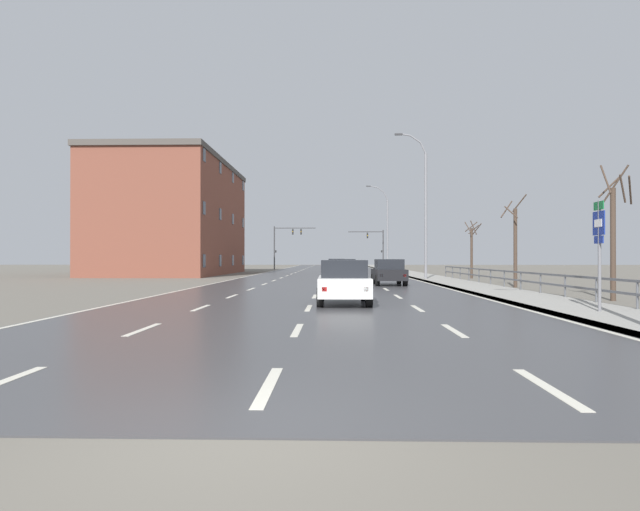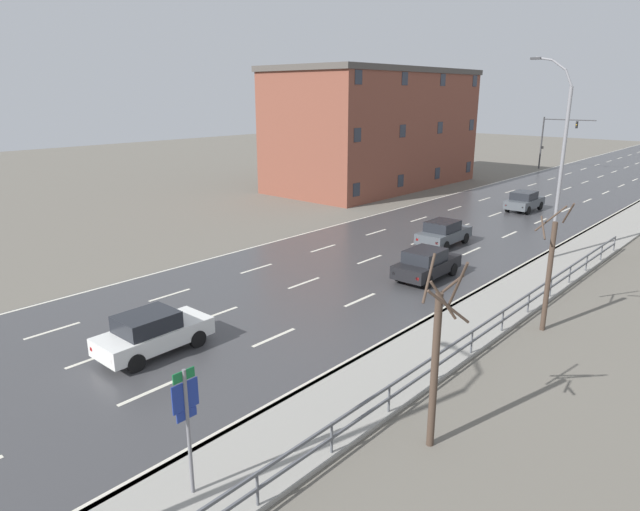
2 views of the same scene
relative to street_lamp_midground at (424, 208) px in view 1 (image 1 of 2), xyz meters
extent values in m
cube|color=#666056|center=(-7.46, 12.15, -5.42)|extent=(160.00, 160.00, 0.12)
cube|color=#3D3D3F|center=(-7.46, 24.15, -5.35)|extent=(14.00, 120.00, 0.02)
cube|color=beige|center=(-10.96, -28.45, -5.34)|extent=(0.16, 2.20, 0.01)
cube|color=beige|center=(-10.96, -23.05, -5.34)|extent=(0.16, 2.20, 0.01)
cube|color=beige|center=(-10.96, -17.65, -5.34)|extent=(0.16, 2.20, 0.01)
cube|color=beige|center=(-10.96, -12.25, -5.34)|extent=(0.16, 2.20, 0.01)
cube|color=beige|center=(-10.96, -6.85, -5.34)|extent=(0.16, 2.20, 0.01)
cube|color=beige|center=(-10.96, -1.45, -5.34)|extent=(0.16, 2.20, 0.01)
cube|color=beige|center=(-10.96, 3.95, -5.34)|extent=(0.16, 2.20, 0.01)
cube|color=beige|center=(-10.96, 9.35, -5.34)|extent=(0.16, 2.20, 0.01)
cube|color=beige|center=(-10.96, 14.75, -5.34)|extent=(0.16, 2.20, 0.01)
cube|color=beige|center=(-10.96, 20.15, -5.34)|extent=(0.16, 2.20, 0.01)
cube|color=beige|center=(-10.96, 25.55, -5.34)|extent=(0.16, 2.20, 0.01)
cube|color=beige|center=(-10.96, 30.95, -5.34)|extent=(0.16, 2.20, 0.01)
cube|color=beige|center=(-10.96, 36.35, -5.34)|extent=(0.16, 2.20, 0.01)
cube|color=beige|center=(-10.96, 41.75, -5.34)|extent=(0.16, 2.20, 0.01)
cube|color=beige|center=(-10.96, 47.15, -5.34)|extent=(0.16, 2.20, 0.01)
cube|color=beige|center=(-10.96, 52.55, -5.34)|extent=(0.16, 2.20, 0.01)
cube|color=beige|center=(-10.96, 57.95, -5.34)|extent=(0.16, 2.20, 0.01)
cube|color=beige|center=(-10.96, 63.35, -5.34)|extent=(0.16, 2.20, 0.01)
cube|color=beige|center=(-10.96, 68.75, -5.34)|extent=(0.16, 2.20, 0.01)
cube|color=beige|center=(-10.96, 74.15, -5.34)|extent=(0.16, 2.20, 0.01)
cube|color=beige|center=(-10.96, 79.55, -5.34)|extent=(0.16, 2.20, 0.01)
cube|color=beige|center=(-7.46, -33.85, -5.34)|extent=(0.16, 2.20, 0.01)
cube|color=beige|center=(-7.46, -28.45, -5.34)|extent=(0.16, 2.20, 0.01)
cube|color=beige|center=(-7.46, -23.05, -5.34)|extent=(0.16, 2.20, 0.01)
cube|color=beige|center=(-7.46, -17.65, -5.34)|extent=(0.16, 2.20, 0.01)
cube|color=beige|center=(-7.46, -12.25, -5.34)|extent=(0.16, 2.20, 0.01)
cube|color=beige|center=(-7.46, -6.85, -5.34)|extent=(0.16, 2.20, 0.01)
cube|color=beige|center=(-7.46, -1.45, -5.34)|extent=(0.16, 2.20, 0.01)
cube|color=beige|center=(-7.46, 3.95, -5.34)|extent=(0.16, 2.20, 0.01)
cube|color=beige|center=(-7.46, 9.35, -5.34)|extent=(0.16, 2.20, 0.01)
cube|color=beige|center=(-7.46, 14.75, -5.34)|extent=(0.16, 2.20, 0.01)
cube|color=beige|center=(-7.46, 20.15, -5.34)|extent=(0.16, 2.20, 0.01)
cube|color=beige|center=(-7.46, 25.55, -5.34)|extent=(0.16, 2.20, 0.01)
cube|color=beige|center=(-7.46, 30.95, -5.34)|extent=(0.16, 2.20, 0.01)
cube|color=beige|center=(-7.46, 36.35, -5.34)|extent=(0.16, 2.20, 0.01)
cube|color=beige|center=(-7.46, 41.75, -5.34)|extent=(0.16, 2.20, 0.01)
cube|color=beige|center=(-7.46, 47.15, -5.34)|extent=(0.16, 2.20, 0.01)
cube|color=beige|center=(-7.46, 52.55, -5.34)|extent=(0.16, 2.20, 0.01)
cube|color=beige|center=(-7.46, 57.95, -5.34)|extent=(0.16, 2.20, 0.01)
cube|color=beige|center=(-7.46, 63.35, -5.34)|extent=(0.16, 2.20, 0.01)
cube|color=beige|center=(-7.46, 68.75, -5.34)|extent=(0.16, 2.20, 0.01)
cube|color=beige|center=(-7.46, 74.15, -5.34)|extent=(0.16, 2.20, 0.01)
cube|color=beige|center=(-7.46, 79.55, -5.34)|extent=(0.16, 2.20, 0.01)
cube|color=beige|center=(-3.96, -33.85, -5.34)|extent=(0.16, 2.20, 0.01)
cube|color=beige|center=(-3.96, -28.45, -5.34)|extent=(0.16, 2.20, 0.01)
cube|color=beige|center=(-3.96, -23.05, -5.34)|extent=(0.16, 2.20, 0.01)
cube|color=beige|center=(-3.96, -17.65, -5.34)|extent=(0.16, 2.20, 0.01)
cube|color=beige|center=(-3.96, -12.25, -5.34)|extent=(0.16, 2.20, 0.01)
cube|color=beige|center=(-3.96, -6.85, -5.34)|extent=(0.16, 2.20, 0.01)
cube|color=beige|center=(-3.96, -1.45, -5.34)|extent=(0.16, 2.20, 0.01)
cube|color=beige|center=(-3.96, 3.95, -5.34)|extent=(0.16, 2.20, 0.01)
cube|color=beige|center=(-3.96, 9.35, -5.34)|extent=(0.16, 2.20, 0.01)
cube|color=beige|center=(-3.96, 14.75, -5.34)|extent=(0.16, 2.20, 0.01)
cube|color=beige|center=(-3.96, 20.15, -5.34)|extent=(0.16, 2.20, 0.01)
cube|color=beige|center=(-3.96, 25.55, -5.34)|extent=(0.16, 2.20, 0.01)
cube|color=beige|center=(-3.96, 30.95, -5.34)|extent=(0.16, 2.20, 0.01)
cube|color=beige|center=(-3.96, 36.35, -5.34)|extent=(0.16, 2.20, 0.01)
cube|color=beige|center=(-3.96, 41.75, -5.34)|extent=(0.16, 2.20, 0.01)
cube|color=beige|center=(-3.96, 47.15, -5.34)|extent=(0.16, 2.20, 0.01)
cube|color=beige|center=(-3.96, 52.55, -5.34)|extent=(0.16, 2.20, 0.01)
cube|color=beige|center=(-3.96, 57.95, -5.34)|extent=(0.16, 2.20, 0.01)
cube|color=beige|center=(-3.96, 63.35, -5.34)|extent=(0.16, 2.20, 0.01)
cube|color=beige|center=(-3.96, 68.75, -5.34)|extent=(0.16, 2.20, 0.01)
cube|color=beige|center=(-3.96, 74.15, -5.34)|extent=(0.16, 2.20, 0.01)
cube|color=beige|center=(-3.96, 79.55, -5.34)|extent=(0.16, 2.20, 0.01)
cube|color=beige|center=(-0.61, 24.15, -5.34)|extent=(0.16, 120.00, 0.01)
cube|color=beige|center=(-14.31, 24.15, -5.34)|extent=(0.16, 120.00, 0.01)
cube|color=gray|center=(1.04, 24.15, -5.30)|extent=(3.00, 120.00, 0.12)
cube|color=slate|center=(-0.38, 24.15, -5.30)|extent=(0.16, 120.00, 0.12)
cube|color=#515459|center=(2.39, -13.99, -4.41)|extent=(0.06, 35.80, 0.08)
cube|color=#515459|center=(2.39, -13.99, -4.81)|extent=(0.06, 35.80, 0.08)
cylinder|color=#515459|center=(2.39, -24.22, -4.86)|extent=(0.07, 0.07, 1.00)
cylinder|color=#515459|center=(2.39, -21.66, -4.86)|extent=(0.07, 0.07, 1.00)
cylinder|color=#515459|center=(2.39, -19.10, -4.86)|extent=(0.07, 0.07, 1.00)
cylinder|color=#515459|center=(2.39, -16.55, -4.86)|extent=(0.07, 0.07, 1.00)
cylinder|color=#515459|center=(2.39, -13.99, -4.86)|extent=(0.07, 0.07, 1.00)
cylinder|color=#515459|center=(2.39, -11.43, -4.86)|extent=(0.07, 0.07, 1.00)
cylinder|color=#515459|center=(2.39, -8.87, -4.86)|extent=(0.07, 0.07, 1.00)
cylinder|color=#515459|center=(2.39, -6.32, -4.86)|extent=(0.07, 0.07, 1.00)
cylinder|color=#515459|center=(2.39, -3.76, -4.86)|extent=(0.07, 0.07, 1.00)
cylinder|color=#515459|center=(2.39, -1.20, -4.86)|extent=(0.07, 0.07, 1.00)
cylinder|color=#515459|center=(2.39, 1.35, -4.86)|extent=(0.07, 0.07, 1.00)
cylinder|color=#515459|center=(2.39, 3.91, -4.86)|extent=(0.07, 0.07, 1.00)
cylinder|color=slate|center=(0.14, 0.00, -0.67)|extent=(0.20, 0.20, 9.39)
cylinder|color=slate|center=(-0.05, 0.00, 4.43)|extent=(0.48, 0.11, 0.86)
cylinder|color=slate|center=(-0.61, 0.00, 5.10)|extent=(0.80, 0.11, 0.61)
cylinder|color=slate|center=(-1.42, 0.00, 5.43)|extent=(0.91, 0.11, 0.26)
cube|color=#333335|center=(-1.86, 0.00, 5.46)|extent=(0.56, 0.24, 0.12)
cylinder|color=slate|center=(0.14, 29.32, -0.84)|extent=(0.20, 0.20, 9.05)
cylinder|color=slate|center=(-0.09, 29.32, 4.19)|extent=(0.56, 0.11, 1.04)
cylinder|color=slate|center=(-0.77, 29.32, 5.00)|extent=(0.96, 0.11, 0.72)
cylinder|color=slate|center=(-1.76, 29.32, 5.41)|extent=(1.10, 0.11, 0.30)
cube|color=#333335|center=(-2.30, 29.32, 5.45)|extent=(0.56, 0.24, 0.12)
cylinder|color=slate|center=(0.94, -24.93, -3.72)|extent=(0.09, 0.09, 3.29)
cube|color=#146633|center=(0.92, -24.93, -2.22)|extent=(0.03, 0.56, 0.24)
cube|color=navy|center=(0.92, -24.93, -2.72)|extent=(0.03, 0.68, 0.68)
cube|color=white|center=(0.90, -24.93, -2.72)|extent=(0.01, 0.44, 0.22)
cube|color=navy|center=(0.92, -24.93, -3.19)|extent=(0.03, 0.52, 0.22)
cylinder|color=#38383A|center=(0.44, 38.95, -2.51)|extent=(0.18, 0.18, 5.71)
cylinder|color=#38383A|center=(-2.08, 38.95, 0.10)|extent=(5.05, 0.12, 0.12)
cube|color=black|center=(-1.83, 38.95, -0.45)|extent=(0.20, 0.28, 0.80)
sphere|color=#2D2D2D|center=(-1.83, 38.80, -0.19)|extent=(0.14, 0.14, 0.14)
sphere|color=#F2AD19|center=(-1.83, 38.80, -0.45)|extent=(0.14, 0.14, 0.14)
sphere|color=#2D2D2D|center=(-1.83, 38.80, -0.71)|extent=(0.14, 0.14, 0.14)
cube|color=black|center=(0.22, 38.90, -2.76)|extent=(0.18, 0.12, 0.32)
cylinder|color=#38383A|center=(-15.36, 38.74, -2.24)|extent=(0.18, 0.18, 6.25)
cylinder|color=#38383A|center=(-12.37, 38.74, 0.64)|extent=(5.98, 0.12, 0.12)
cube|color=black|center=(-12.67, 38.74, 0.09)|extent=(0.20, 0.28, 0.80)
sphere|color=#2D2D2D|center=(-12.67, 38.59, 0.35)|extent=(0.14, 0.14, 0.14)
sphere|color=#F2AD19|center=(-12.67, 38.59, 0.09)|extent=(0.14, 0.14, 0.14)
sphere|color=#2D2D2D|center=(-12.67, 38.59, -0.17)|extent=(0.14, 0.14, 0.14)
cube|color=black|center=(-11.47, 38.74, 0.09)|extent=(0.20, 0.28, 0.80)
sphere|color=#2D2D2D|center=(-11.47, 38.59, 0.35)|extent=(0.14, 0.14, 0.14)
sphere|color=#F2AD19|center=(-11.47, 38.59, 0.09)|extent=(0.14, 0.14, 0.14)
sphere|color=#2D2D2D|center=(-11.47, 38.59, -0.17)|extent=(0.14, 0.14, 0.14)
cube|color=black|center=(-15.14, 38.69, -2.76)|extent=(0.18, 0.12, 0.32)
cube|color=#474C51|center=(-6.42, 12.27, -4.71)|extent=(1.79, 4.11, 0.64)
cube|color=black|center=(-6.42, 12.02, -4.09)|extent=(1.58, 2.01, 0.60)
cube|color=slate|center=(-6.43, 12.97, -4.11)|extent=(1.40, 0.09, 0.51)
cylinder|color=black|center=(-5.62, 13.55, -5.03)|extent=(0.23, 0.66, 0.66)
cylinder|color=black|center=(-7.24, 13.54, -5.03)|extent=(0.23, 0.66, 0.66)
cylinder|color=black|center=(-5.60, 11.01, -5.03)|extent=(0.23, 0.66, 0.66)
cylinder|color=black|center=(-7.22, 11.00, -5.03)|extent=(0.23, 0.66, 0.66)
cube|color=red|center=(-7.07, 10.24, -4.71)|extent=(0.16, 0.04, 0.14)
cube|color=red|center=(-5.75, 10.25, -4.71)|extent=(0.16, 0.04, 0.14)
cube|color=black|center=(-3.36, -7.57, -4.71)|extent=(1.87, 4.15, 0.64)
cube|color=black|center=(-3.35, -7.82, -4.09)|extent=(1.61, 2.04, 0.60)
cube|color=slate|center=(-3.37, -6.87, -4.11)|extent=(1.41, 0.12, 0.51)
cylinder|color=black|center=(-2.58, -6.27, -5.03)|extent=(0.24, 0.67, 0.66)
cylinder|color=black|center=(-4.20, -6.32, -5.03)|extent=(0.24, 0.67, 0.66)
cylinder|color=black|center=(-2.51, -8.81, -5.03)|extent=(0.24, 0.67, 0.66)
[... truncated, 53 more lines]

